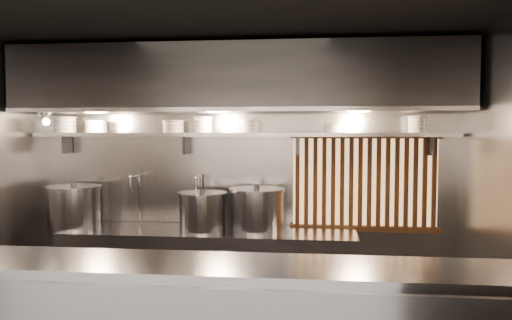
% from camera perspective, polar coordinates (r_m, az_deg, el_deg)
% --- Properties ---
extents(ceiling, '(4.50, 4.50, 0.00)m').
position_cam_1_polar(ceiling, '(4.02, -4.58, 15.97)').
color(ceiling, black).
rests_on(ceiling, wall_back).
extents(wall_back, '(4.50, 0.00, 4.50)m').
position_cam_1_polar(wall_back, '(5.43, -1.53, -2.14)').
color(wall_back, gray).
rests_on(wall_back, floor).
extents(cooking_bench, '(3.00, 0.70, 0.90)m').
position_cam_1_polar(cooking_bench, '(5.30, -5.37, -12.76)').
color(cooking_bench, '#9E9EA3').
rests_on(cooking_bench, floor).
extents(bowl_shelf, '(4.40, 0.34, 0.04)m').
position_cam_1_polar(bowl_shelf, '(5.23, -1.81, 2.92)').
color(bowl_shelf, '#9E9EA3').
rests_on(bowl_shelf, wall_back).
extents(exhaust_hood, '(4.40, 0.81, 0.65)m').
position_cam_1_polar(exhaust_hood, '(5.04, -2.18, 9.10)').
color(exhaust_hood, '#2D2D30').
rests_on(exhaust_hood, ceiling).
extents(wood_screen, '(1.56, 0.09, 1.04)m').
position_cam_1_polar(wood_screen, '(5.37, 12.30, -2.50)').
color(wood_screen, '#FFC172').
rests_on(wood_screen, wall_back).
extents(faucet_left, '(0.04, 0.30, 0.50)m').
position_cam_1_polar(faucet_left, '(5.59, -13.50, -3.04)').
color(faucet_left, silver).
rests_on(faucet_left, wall_back).
extents(faucet_right, '(0.04, 0.30, 0.50)m').
position_cam_1_polar(faucet_right, '(5.39, -6.47, -3.20)').
color(faucet_right, silver).
rests_on(faucet_right, wall_back).
extents(heat_lamp, '(0.25, 0.35, 0.20)m').
position_cam_1_polar(heat_lamp, '(5.40, -23.02, 4.65)').
color(heat_lamp, '#9E9EA3').
rests_on(heat_lamp, exhaust_hood).
extents(pendant_bulb, '(0.09, 0.09, 0.19)m').
position_cam_1_polar(pendant_bulb, '(5.13, -3.11, 3.82)').
color(pendant_bulb, '#2D2D30').
rests_on(pendant_bulb, exhaust_hood).
extents(stock_pot_left, '(0.66, 0.66, 0.48)m').
position_cam_1_polar(stock_pot_left, '(5.63, -20.06, -5.00)').
color(stock_pot_left, '#9E9EA3').
rests_on(stock_pot_left, cooking_bench).
extents(stock_pot_mid, '(0.51, 0.51, 0.44)m').
position_cam_1_polar(stock_pot_mid, '(5.13, -6.12, -5.87)').
color(stock_pot_mid, '#9E9EA3').
rests_on(stock_pot_mid, cooking_bench).
extents(stock_pot_right, '(0.64, 0.64, 0.47)m').
position_cam_1_polar(stock_pot_right, '(5.11, 0.09, -5.66)').
color(stock_pot_right, '#9E9EA3').
rests_on(stock_pot_right, cooking_bench).
extents(bowl_stack_0, '(0.24, 0.24, 0.17)m').
position_cam_1_polar(bowl_stack_0, '(5.82, -20.96, 3.77)').
color(bowl_stack_0, silver).
rests_on(bowl_stack_0, bowl_shelf).
extents(bowl_stack_1, '(0.24, 0.24, 0.13)m').
position_cam_1_polar(bowl_stack_1, '(5.67, -17.80, 3.66)').
color(bowl_stack_1, silver).
rests_on(bowl_stack_1, bowl_shelf).
extents(bowl_stack_2, '(0.24, 0.24, 0.13)m').
position_cam_1_polar(bowl_stack_2, '(5.38, -9.44, 3.80)').
color(bowl_stack_2, silver).
rests_on(bowl_stack_2, bowl_shelf).
extents(bowl_stack_3, '(0.21, 0.21, 0.17)m').
position_cam_1_polar(bowl_stack_3, '(5.30, -6.07, 4.04)').
color(bowl_stack_3, silver).
rests_on(bowl_stack_3, bowl_shelf).
extents(bowl_stack_4, '(0.22, 0.22, 0.13)m').
position_cam_1_polar(bowl_stack_4, '(5.22, -0.85, 3.86)').
color(bowl_stack_4, silver).
rests_on(bowl_stack_4, bowl_shelf).
extents(bowl_stack_5, '(0.20, 0.20, 0.09)m').
position_cam_1_polar(bowl_stack_5, '(5.18, 8.92, 3.61)').
color(bowl_stack_5, silver).
rests_on(bowl_stack_5, bowl_shelf).
extents(bowl_stack_6, '(0.20, 0.20, 0.17)m').
position_cam_1_polar(bowl_stack_6, '(5.29, 17.97, 3.90)').
color(bowl_stack_6, silver).
rests_on(bowl_stack_6, bowl_shelf).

